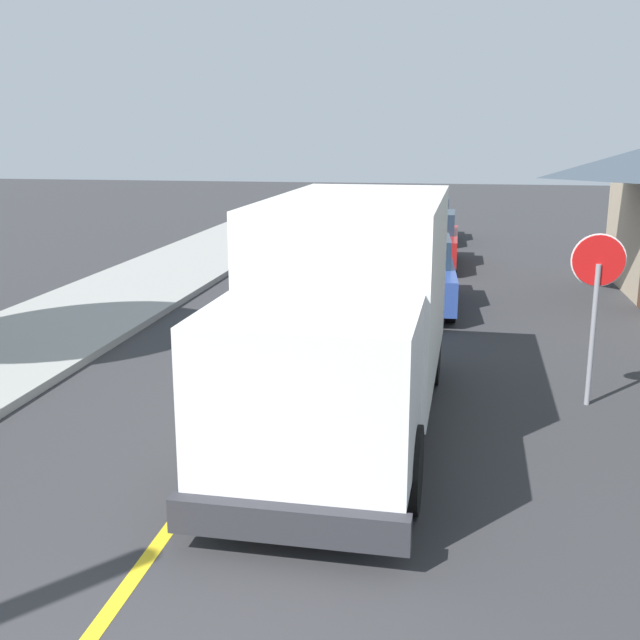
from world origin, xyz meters
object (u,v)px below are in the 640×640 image
parked_car_mid (428,240)px  parked_car_far (427,220)px  stop_sign (596,287)px  box_truck (350,303)px  parked_car_near (415,274)px

parked_car_mid → parked_car_far: 5.71m
parked_car_mid → stop_sign: bearing=-76.7°
box_truck → parked_car_near: box_truck is taller
parked_car_near → stop_sign: 7.11m
parked_car_far → stop_sign: size_ratio=1.67×
parked_car_near → parked_car_far: 11.69m
box_truck → parked_car_far: (0.36, 19.43, -0.97)m
box_truck → parked_car_near: 7.81m
box_truck → parked_car_near: (0.53, 7.74, -0.97)m
parked_car_mid → stop_sign: (2.92, -12.35, 1.06)m
box_truck → parked_car_near: bearing=86.1°
parked_car_far → stop_sign: 18.36m
parked_car_near → stop_sign: stop_sign is taller
parked_car_far → parked_car_near: bearing=-89.2°
parked_car_near → parked_car_far: size_ratio=1.01×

